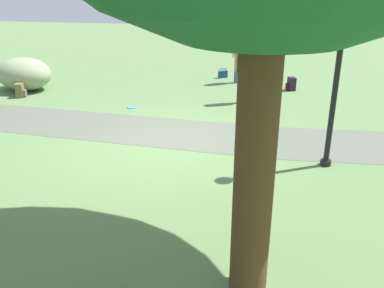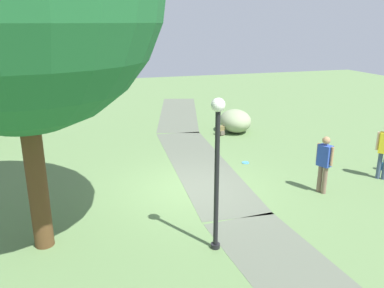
{
  "view_description": "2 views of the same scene",
  "coord_description": "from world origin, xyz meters",
  "px_view_note": "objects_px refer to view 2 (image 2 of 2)",
  "views": [
    {
      "loc": [
        -1.97,
        7.74,
        3.18
      ],
      "look_at": [
        -0.86,
        1.94,
        0.83
      ],
      "focal_mm": 38.72,
      "sensor_mm": 36.0,
      "label": 1
    },
    {
      "loc": [
        -10.0,
        3.08,
        4.67
      ],
      "look_at": [
        1.16,
        -0.31,
        1.01
      ],
      "focal_mm": 36.48,
      "sensor_mm": 36.0,
      "label": 2
    }
  ],
  "objects_px": {
    "man_near_boulder": "(324,161)",
    "handbag_on_grass": "(384,166)",
    "lawn_boulder": "(235,121)",
    "backpack_by_boulder": "(221,131)",
    "lamp_post": "(217,159)",
    "frisbee_on_grass": "(246,163)"
  },
  "relations": [
    {
      "from": "lawn_boulder",
      "to": "lamp_post",
      "type": "bearing_deg",
      "value": 154.5
    },
    {
      "from": "lawn_boulder",
      "to": "backpack_by_boulder",
      "type": "bearing_deg",
      "value": 112.46
    },
    {
      "from": "handbag_on_grass",
      "to": "frisbee_on_grass",
      "type": "distance_m",
      "value": 4.52
    },
    {
      "from": "man_near_boulder",
      "to": "handbag_on_grass",
      "type": "xyz_separation_m",
      "value": [
        0.91,
        -3.01,
        -0.82
      ]
    },
    {
      "from": "backpack_by_boulder",
      "to": "lamp_post",
      "type": "bearing_deg",
      "value": 158.27
    },
    {
      "from": "man_near_boulder",
      "to": "handbag_on_grass",
      "type": "distance_m",
      "value": 3.26
    },
    {
      "from": "lawn_boulder",
      "to": "man_near_boulder",
      "type": "xyz_separation_m",
      "value": [
        -6.71,
        0.18,
        0.47
      ]
    },
    {
      "from": "lawn_boulder",
      "to": "backpack_by_boulder",
      "type": "height_order",
      "value": "lawn_boulder"
    },
    {
      "from": "lamp_post",
      "to": "frisbee_on_grass",
      "type": "bearing_deg",
      "value": -31.2
    },
    {
      "from": "handbag_on_grass",
      "to": "backpack_by_boulder",
      "type": "height_order",
      "value": "backpack_by_boulder"
    },
    {
      "from": "lawn_boulder",
      "to": "handbag_on_grass",
      "type": "bearing_deg",
      "value": -153.91
    },
    {
      "from": "man_near_boulder",
      "to": "handbag_on_grass",
      "type": "height_order",
      "value": "man_near_boulder"
    },
    {
      "from": "backpack_by_boulder",
      "to": "handbag_on_grass",
      "type": "bearing_deg",
      "value": -146.33
    },
    {
      "from": "backpack_by_boulder",
      "to": "frisbee_on_grass",
      "type": "bearing_deg",
      "value": 173.03
    },
    {
      "from": "lamp_post",
      "to": "frisbee_on_grass",
      "type": "relative_size",
      "value": 13.13
    },
    {
      "from": "handbag_on_grass",
      "to": "frisbee_on_grass",
      "type": "relative_size",
      "value": 1.52
    },
    {
      "from": "lamp_post",
      "to": "backpack_by_boulder",
      "type": "distance_m",
      "value": 9.02
    },
    {
      "from": "lamp_post",
      "to": "frisbee_on_grass",
      "type": "distance_m",
      "value": 5.85
    },
    {
      "from": "man_near_boulder",
      "to": "frisbee_on_grass",
      "type": "distance_m",
      "value": 3.2
    },
    {
      "from": "man_near_boulder",
      "to": "frisbee_on_grass",
      "type": "height_order",
      "value": "man_near_boulder"
    },
    {
      "from": "handbag_on_grass",
      "to": "frisbee_on_grass",
      "type": "xyz_separation_m",
      "value": [
        1.95,
        4.07,
        -0.13
      ]
    },
    {
      "from": "lawn_boulder",
      "to": "frisbee_on_grass",
      "type": "bearing_deg",
      "value": 162.24
    }
  ]
}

